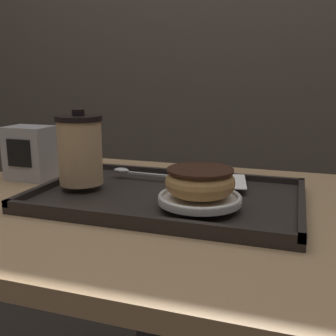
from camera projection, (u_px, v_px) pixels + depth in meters
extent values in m
cube|color=brown|center=(243.00, 16.00, 1.66)|extent=(8.00, 0.05, 2.40)
cube|color=tan|center=(154.00, 209.00, 0.75)|extent=(0.89, 0.67, 0.03)
cube|color=#282321|center=(168.00, 198.00, 0.75)|extent=(0.50, 0.32, 0.01)
cube|color=#282321|center=(137.00, 219.00, 0.60)|extent=(0.50, 0.01, 0.01)
cube|color=#282321|center=(189.00, 173.00, 0.89)|extent=(0.50, 0.01, 0.01)
cube|color=#282321|center=(58.00, 181.00, 0.82)|extent=(0.01, 0.32, 0.01)
cube|color=#282321|center=(302.00, 204.00, 0.67)|extent=(0.01, 0.32, 0.01)
cube|color=white|center=(212.00, 181.00, 0.80)|extent=(0.15, 0.14, 0.00)
cylinder|color=#E0B784|center=(80.00, 153.00, 0.77)|extent=(0.09, 0.09, 0.12)
cylinder|color=black|center=(79.00, 118.00, 0.75)|extent=(0.09, 0.09, 0.01)
cylinder|color=black|center=(78.00, 112.00, 0.75)|extent=(0.02, 0.02, 0.01)
cylinder|color=white|center=(200.00, 200.00, 0.66)|extent=(0.14, 0.14, 0.01)
torus|color=white|center=(200.00, 197.00, 0.66)|extent=(0.14, 0.14, 0.01)
torus|color=tan|center=(200.00, 182.00, 0.66)|extent=(0.12, 0.12, 0.04)
cylinder|color=#381E14|center=(200.00, 170.00, 0.65)|extent=(0.11, 0.11, 0.00)
ellipsoid|color=silver|center=(121.00, 170.00, 0.87)|extent=(0.04, 0.02, 0.01)
cube|color=silver|center=(149.00, 174.00, 0.85)|extent=(0.10, 0.01, 0.00)
cube|color=#B7B7BC|center=(30.00, 153.00, 0.90)|extent=(0.10, 0.07, 0.12)
cube|color=black|center=(19.00, 153.00, 0.86)|extent=(0.06, 0.00, 0.06)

